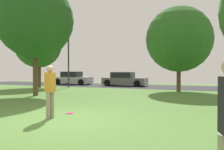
{
  "coord_description": "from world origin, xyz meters",
  "views": [
    {
      "loc": [
        4.31,
        -6.35,
        1.58
      ],
      "look_at": [
        0.0,
        4.19,
        1.36
      ],
      "focal_mm": 37.25,
      "sensor_mm": 36.0,
      "label": 1
    }
  ],
  "objects_px": {
    "oak_tree_center": "(35,20)",
    "oak_tree_left": "(38,45)",
    "person_thrower": "(50,89)",
    "parked_car_grey": "(124,80)",
    "maple_tree_far": "(179,39)",
    "street_lamp_post": "(69,63)",
    "parked_car_silver": "(73,79)",
    "frisbee_disc": "(70,113)"
  },
  "relations": [
    {
      "from": "maple_tree_far",
      "to": "person_thrower",
      "type": "height_order",
      "value": "maple_tree_far"
    },
    {
      "from": "frisbee_disc",
      "to": "street_lamp_post",
      "type": "relative_size",
      "value": 0.06
    },
    {
      "from": "oak_tree_left",
      "to": "parked_car_grey",
      "type": "relative_size",
      "value": 1.37
    },
    {
      "from": "parked_car_grey",
      "to": "street_lamp_post",
      "type": "bearing_deg",
      "value": -136.46
    },
    {
      "from": "oak_tree_left",
      "to": "oak_tree_center",
      "type": "bearing_deg",
      "value": -51.53
    },
    {
      "from": "oak_tree_center",
      "to": "oak_tree_left",
      "type": "relative_size",
      "value": 1.16
    },
    {
      "from": "frisbee_disc",
      "to": "parked_car_grey",
      "type": "bearing_deg",
      "value": 101.76
    },
    {
      "from": "oak_tree_left",
      "to": "parked_car_silver",
      "type": "height_order",
      "value": "oak_tree_left"
    },
    {
      "from": "oak_tree_center",
      "to": "maple_tree_far",
      "type": "bearing_deg",
      "value": 39.11
    },
    {
      "from": "parked_car_silver",
      "to": "street_lamp_post",
      "type": "xyz_separation_m",
      "value": [
        2.05,
        -4.04,
        1.6
      ]
    },
    {
      "from": "maple_tree_far",
      "to": "parked_car_grey",
      "type": "distance_m",
      "value": 8.02
    },
    {
      "from": "oak_tree_center",
      "to": "person_thrower",
      "type": "bearing_deg",
      "value": -45.96
    },
    {
      "from": "parked_car_silver",
      "to": "maple_tree_far",
      "type": "bearing_deg",
      "value": -20.32
    },
    {
      "from": "oak_tree_left",
      "to": "maple_tree_far",
      "type": "height_order",
      "value": "maple_tree_far"
    },
    {
      "from": "parked_car_silver",
      "to": "person_thrower",
      "type": "bearing_deg",
      "value": -60.45
    },
    {
      "from": "frisbee_disc",
      "to": "parked_car_silver",
      "type": "relative_size",
      "value": 0.06
    },
    {
      "from": "oak_tree_center",
      "to": "maple_tree_far",
      "type": "xyz_separation_m",
      "value": [
        7.98,
        6.49,
        -0.78
      ]
    },
    {
      "from": "oak_tree_left",
      "to": "parked_car_silver",
      "type": "bearing_deg",
      "value": 85.67
    },
    {
      "from": "person_thrower",
      "to": "parked_car_grey",
      "type": "relative_size",
      "value": 0.39
    },
    {
      "from": "maple_tree_far",
      "to": "street_lamp_post",
      "type": "distance_m",
      "value": 10.16
    },
    {
      "from": "parked_car_grey",
      "to": "oak_tree_left",
      "type": "bearing_deg",
      "value": -141.67
    },
    {
      "from": "frisbee_disc",
      "to": "street_lamp_post",
      "type": "distance_m",
      "value": 13.62
    },
    {
      "from": "oak_tree_left",
      "to": "maple_tree_far",
      "type": "distance_m",
      "value": 12.49
    },
    {
      "from": "oak_tree_center",
      "to": "parked_car_grey",
      "type": "distance_m",
      "value": 11.79
    },
    {
      "from": "frisbee_disc",
      "to": "parked_car_grey",
      "type": "relative_size",
      "value": 0.06
    },
    {
      "from": "parked_car_silver",
      "to": "oak_tree_center",
      "type": "bearing_deg",
      "value": -69.57
    },
    {
      "from": "oak_tree_left",
      "to": "person_thrower",
      "type": "bearing_deg",
      "value": -48.71
    },
    {
      "from": "maple_tree_far",
      "to": "oak_tree_center",
      "type": "bearing_deg",
      "value": -140.89
    },
    {
      "from": "parked_car_silver",
      "to": "parked_car_grey",
      "type": "height_order",
      "value": "parked_car_silver"
    },
    {
      "from": "oak_tree_center",
      "to": "street_lamp_post",
      "type": "distance_m",
      "value": 7.62
    },
    {
      "from": "maple_tree_far",
      "to": "oak_tree_left",
      "type": "bearing_deg",
      "value": -176.11
    },
    {
      "from": "maple_tree_far",
      "to": "parked_car_silver",
      "type": "distance_m",
      "value": 13.27
    },
    {
      "from": "person_thrower",
      "to": "parked_car_grey",
      "type": "bearing_deg",
      "value": 115.09
    },
    {
      "from": "person_thrower",
      "to": "street_lamp_post",
      "type": "relative_size",
      "value": 0.39
    },
    {
      "from": "maple_tree_far",
      "to": "street_lamp_post",
      "type": "bearing_deg",
      "value": 177.57
    },
    {
      "from": "frisbee_disc",
      "to": "street_lamp_post",
      "type": "xyz_separation_m",
      "value": [
        -7.32,
        11.27,
        2.24
      ]
    },
    {
      "from": "oak_tree_center",
      "to": "oak_tree_left",
      "type": "bearing_deg",
      "value": 128.47
    },
    {
      "from": "maple_tree_far",
      "to": "street_lamp_post",
      "type": "height_order",
      "value": "maple_tree_far"
    },
    {
      "from": "frisbee_disc",
      "to": "street_lamp_post",
      "type": "bearing_deg",
      "value": 123.0
    },
    {
      "from": "person_thrower",
      "to": "frisbee_disc",
      "type": "bearing_deg",
      "value": 96.5
    },
    {
      "from": "oak_tree_center",
      "to": "oak_tree_left",
      "type": "xyz_separation_m",
      "value": [
        -4.48,
        5.64,
        -0.76
      ]
    },
    {
      "from": "person_thrower",
      "to": "maple_tree_far",
      "type": "bearing_deg",
      "value": 90.99
    }
  ]
}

